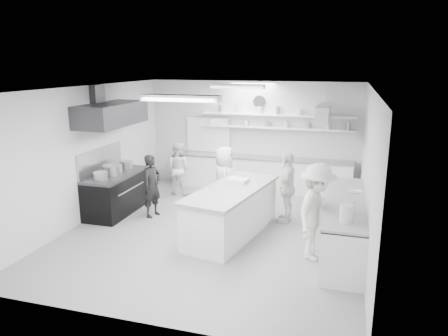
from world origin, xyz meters
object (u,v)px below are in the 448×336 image
(cook_stove, at_px, (152,186))
(right_counter, at_px, (345,225))
(back_counter, at_px, (260,174))
(cook_back, at_px, (178,168))
(stove, at_px, (116,194))
(prep_island, at_px, (232,212))

(cook_stove, bearing_deg, right_counter, -83.15)
(back_counter, height_order, cook_stove, cook_stove)
(right_counter, height_order, cook_back, cook_back)
(right_counter, bearing_deg, cook_back, 151.61)
(stove, xyz_separation_m, cook_back, (0.85, 1.78, 0.27))
(back_counter, relative_size, cook_back, 3.49)
(prep_island, bearing_deg, cook_stove, 175.98)
(back_counter, height_order, prep_island, prep_island)
(back_counter, height_order, cook_back, cook_back)
(back_counter, bearing_deg, stove, -136.01)
(prep_island, xyz_separation_m, cook_stove, (-2.05, 0.54, 0.25))
(back_counter, distance_m, cook_stove, 3.42)
(prep_island, relative_size, cook_stove, 1.78)
(back_counter, bearing_deg, cook_back, -153.56)
(cook_stove, bearing_deg, prep_island, -89.92)
(right_counter, xyz_separation_m, cook_stove, (-4.30, 0.60, 0.26))
(right_counter, bearing_deg, prep_island, 178.36)
(back_counter, distance_m, right_counter, 4.13)
(cook_stove, bearing_deg, back_counter, -20.08)
(stove, bearing_deg, right_counter, -6.52)
(prep_island, xyz_separation_m, cook_back, (-2.15, 2.31, 0.24))
(back_counter, bearing_deg, cook_stove, -124.91)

